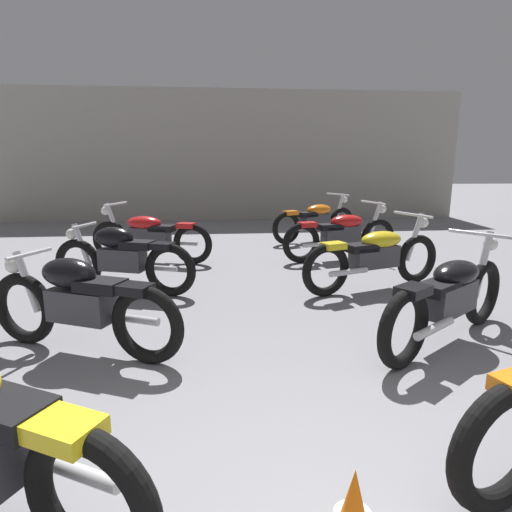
{
  "coord_description": "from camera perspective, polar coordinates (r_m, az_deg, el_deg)",
  "views": [
    {
      "loc": [
        -0.49,
        -1.05,
        1.65
      ],
      "look_at": [
        0.0,
        3.92,
        0.55
      ],
      "focal_mm": 30.21,
      "sensor_mm": 36.0,
      "label": 1
    }
  ],
  "objects": [
    {
      "name": "motorcycle_left_row_2",
      "position": [
        5.71,
        -17.35,
        -0.19
      ],
      "size": [
        1.9,
        0.78,
        0.88
      ],
      "color": "black",
      "rests_on": "ground"
    },
    {
      "name": "motorcycle_left_row_3",
      "position": [
        7.39,
        -13.92,
        2.72
      ],
      "size": [
        2.08,
        0.94,
        0.97
      ],
      "color": "black",
      "rests_on": "ground"
    },
    {
      "name": "back_wall",
      "position": [
        12.5,
        -3.47,
        13.09
      ],
      "size": [
        13.26,
        0.24,
        3.6
      ],
      "primitive_type": "cube",
      "color": "#9E998E",
      "rests_on": "ground"
    },
    {
      "name": "motorcycle_right_row_4",
      "position": [
        9.19,
        7.91,
        4.81
      ],
      "size": [
        1.99,
        1.12,
        0.97
      ],
      "color": "black",
      "rests_on": "ground"
    },
    {
      "name": "motorcycle_right_row_1",
      "position": [
        4.31,
        24.29,
        -4.85
      ],
      "size": [
        1.84,
        1.34,
        0.97
      ],
      "color": "black",
      "rests_on": "ground"
    },
    {
      "name": "motorcycle_right_row_3",
      "position": [
        7.48,
        11.29,
        2.97
      ],
      "size": [
        2.13,
        0.85,
        0.97
      ],
      "color": "black",
      "rests_on": "ground"
    },
    {
      "name": "motorcycle_right_row_2",
      "position": [
        5.82,
        15.51,
        0.08
      ],
      "size": [
        2.08,
        0.94,
        0.97
      ],
      "color": "black",
      "rests_on": "ground"
    },
    {
      "name": "motorcycle_left_row_1",
      "position": [
        4.03,
        -22.26,
        -5.72
      ],
      "size": [
        1.84,
        0.9,
        0.88
      ],
      "color": "black",
      "rests_on": "ground"
    }
  ]
}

